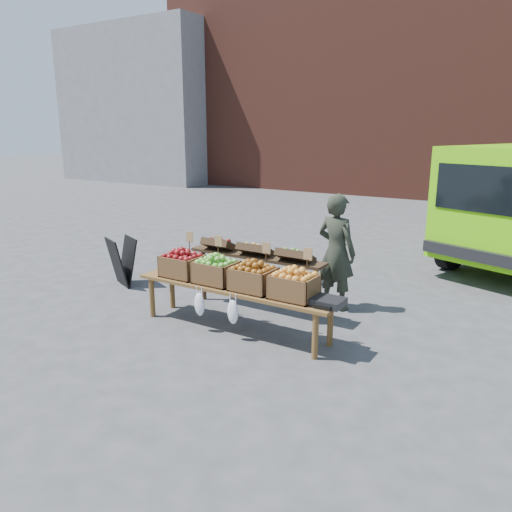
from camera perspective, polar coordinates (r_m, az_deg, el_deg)
The scene contains 12 objects.
ground at distance 6.68m, azimuth -5.32°, elevation -7.25°, with size 80.00×80.00×0.00m, color #454547.
brick_building at distance 20.43m, azimuth 22.63°, elevation 20.49°, with size 24.00×4.00×10.00m, color brown.
grey_building at distance 25.28m, azimuth -13.24°, elevation 16.37°, with size 8.00×3.00×7.00m, color slate.
vendor at distance 6.94m, azimuth 9.16°, elevation 0.46°, with size 0.59×0.39×1.62m, color #292E21.
chalkboard_sign at distance 8.25m, azimuth -15.06°, elevation -0.60°, with size 0.52×0.29×0.78m, color black, non-canonical shape.
back_table at distance 6.80m, azimuth -0.01°, elevation -2.15°, with size 2.10×0.44×1.04m, color #332315, non-canonical shape.
display_bench at distance 6.23m, azimuth -2.46°, elevation -6.01°, with size 2.70×0.56×0.57m, color brown, non-canonical shape.
crate_golden_apples at distance 6.58m, azimuth -8.43°, elevation -1.15°, with size 0.50×0.40×0.28m, color #6A0104, non-canonical shape.
crate_russet_pears at distance 6.25m, azimuth -4.58°, elevation -1.87°, with size 0.50×0.40×0.28m, color #549830, non-canonical shape.
crate_red_apples at distance 5.95m, azimuth -0.32°, elevation -2.67°, with size 0.50×0.40×0.28m, color #845A14, non-canonical shape.
crate_green_apples at distance 5.69m, azimuth 4.37°, elevation -3.52°, with size 0.50×0.40×0.28m, color gold, non-canonical shape.
weighing_scale at distance 5.55m, azimuth 8.25°, elevation -5.20°, with size 0.34×0.30×0.08m, color black.
Camera 1 is at (3.81, -4.91, 2.45)m, focal length 35.00 mm.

